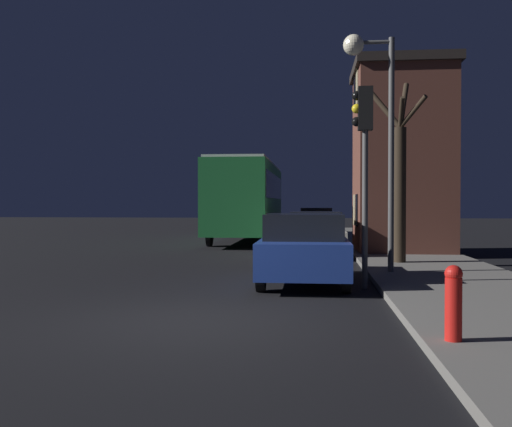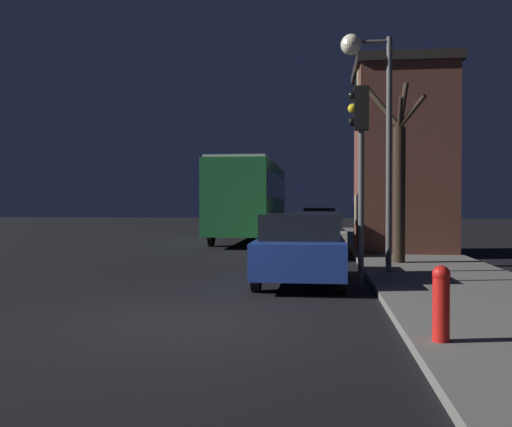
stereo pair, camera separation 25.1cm
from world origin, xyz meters
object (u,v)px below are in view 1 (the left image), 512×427
(car_mid_lane, at_px, (316,233))
(traffic_light, at_px, (364,144))
(bus, at_px, (248,195))
(streetlamp, at_px, (371,95))
(car_far_lane, at_px, (316,222))
(car_near_lane, at_px, (304,248))
(bare_tree, at_px, (399,179))
(fire_hydrant, at_px, (453,301))

(car_mid_lane, bearing_deg, traffic_light, -82.93)
(traffic_light, xyz_separation_m, car_mid_lane, (-0.94, 7.60, -2.26))
(car_mid_lane, bearing_deg, bus, 114.23)
(streetlamp, bearing_deg, car_far_lane, 94.29)
(bus, bearing_deg, car_mid_lane, -65.77)
(bus, distance_m, car_mid_lane, 7.80)
(bus, height_order, car_near_lane, bus)
(streetlamp, relative_size, traffic_light, 1.36)
(streetlamp, distance_m, bare_tree, 3.13)
(traffic_light, relative_size, bus, 0.38)
(bare_tree, distance_m, car_mid_lane, 4.49)
(bus, xyz_separation_m, car_mid_lane, (3.15, -7.00, -1.41))
(bare_tree, xyz_separation_m, car_far_lane, (-2.22, 13.80, -1.67))
(traffic_light, xyz_separation_m, car_far_lane, (-0.87, 17.93, -2.22))
(streetlamp, xyz_separation_m, fire_hydrant, (0.28, -6.93, -3.77))
(traffic_light, height_order, car_near_lane, traffic_light)
(bare_tree, bearing_deg, traffic_light, -108.05)
(fire_hydrant, bearing_deg, car_near_lane, 108.25)
(car_near_lane, height_order, car_far_lane, car_near_lane)
(car_near_lane, height_order, fire_hydrant, car_near_lane)
(fire_hydrant, bearing_deg, bus, 103.48)
(bus, bearing_deg, car_near_lane, -78.50)
(car_near_lane, bearing_deg, streetlamp, 39.53)
(streetlamp, distance_m, fire_hydrant, 7.89)
(car_mid_lane, height_order, car_far_lane, car_far_lane)
(car_mid_lane, relative_size, fire_hydrant, 5.14)
(car_far_lane, bearing_deg, bus, -134.06)
(bare_tree, bearing_deg, car_far_lane, 99.12)
(traffic_light, xyz_separation_m, fire_hydrant, (0.62, -5.06, -2.40))
(bare_tree, distance_m, bus, 11.80)
(bare_tree, bearing_deg, fire_hydrant, -94.53)
(streetlamp, xyz_separation_m, traffic_light, (-0.34, -1.87, -1.37))
(streetlamp, xyz_separation_m, car_far_lane, (-1.20, 16.06, -3.58))
(traffic_light, bearing_deg, bare_tree, 71.95)
(bare_tree, height_order, bus, bare_tree)
(traffic_light, height_order, bus, traffic_light)
(bare_tree, height_order, fire_hydrant, bare_tree)
(car_far_lane, bearing_deg, car_near_lane, -91.22)
(traffic_light, bearing_deg, bus, 105.66)
(traffic_light, relative_size, car_near_lane, 1.05)
(streetlamp, relative_size, fire_hydrant, 6.29)
(streetlamp, xyz_separation_m, bus, (-4.43, 12.73, -2.21))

